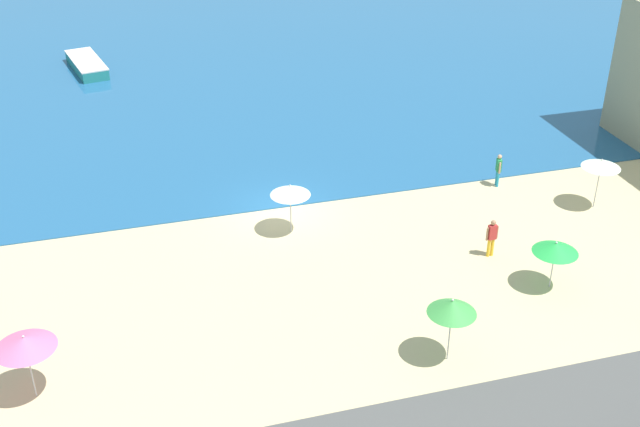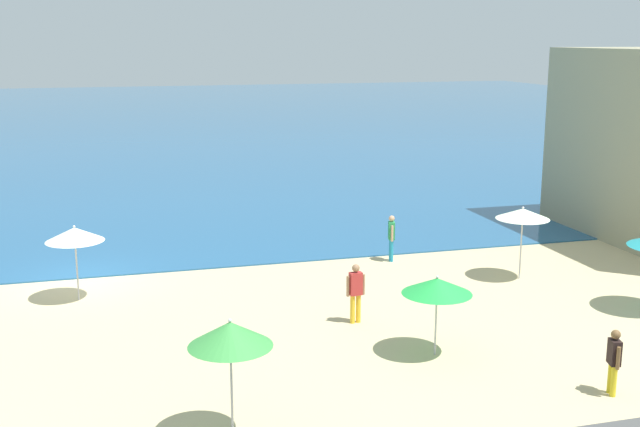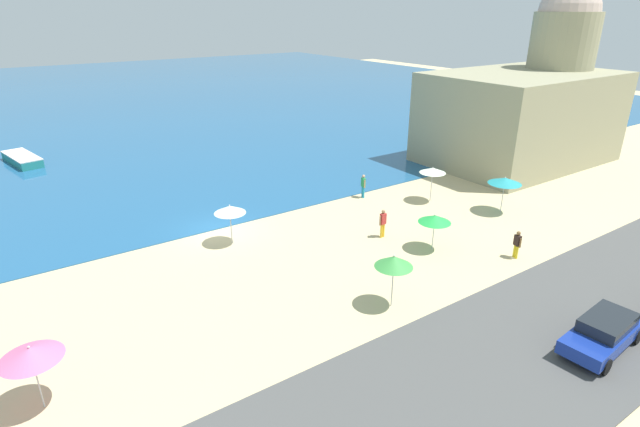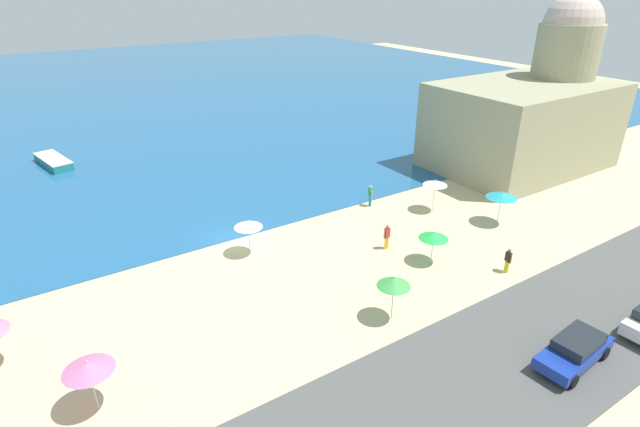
# 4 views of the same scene
# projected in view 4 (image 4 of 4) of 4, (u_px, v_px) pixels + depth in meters

# --- Properties ---
(ground_plane) EXTENTS (160.00, 160.00, 0.00)m
(ground_plane) POSITION_uv_depth(u_px,v_px,m) (236.00, 239.00, 33.87)
(ground_plane) COLOR #CDB98A
(sea) EXTENTS (150.00, 110.00, 0.05)m
(sea) POSITION_uv_depth(u_px,v_px,m) (84.00, 94.00, 75.44)
(sea) COLOR #215888
(sea) RESTS_ON ground_plane
(coastal_road) EXTENTS (80.00, 8.00, 0.06)m
(coastal_road) POSITION_uv_depth(u_px,v_px,m) (421.00, 415.00, 20.25)
(coastal_road) COLOR #4C4D4B
(coastal_road) RESTS_ON ground_plane
(beach_umbrella_0) EXTENTS (2.04, 2.04, 2.54)m
(beach_umbrella_0) POSITION_uv_depth(u_px,v_px,m) (88.00, 366.00, 19.64)
(beach_umbrella_0) COLOR #B2B2B7
(beach_umbrella_0) RESTS_ON ground_plane
(beach_umbrella_1) EXTENTS (1.82, 1.82, 2.15)m
(beach_umbrella_1) POSITION_uv_depth(u_px,v_px,m) (434.00, 235.00, 30.38)
(beach_umbrella_1) COLOR #B2B2B7
(beach_umbrella_1) RESTS_ON ground_plane
(beach_umbrella_4) EXTENTS (1.81, 1.81, 2.53)m
(beach_umbrella_4) POSITION_uv_depth(u_px,v_px,m) (435.00, 183.00, 37.04)
(beach_umbrella_4) COLOR #B2B2B7
(beach_umbrella_4) RESTS_ON ground_plane
(beach_umbrella_5) EXTENTS (1.80, 1.80, 2.42)m
(beach_umbrella_5) POSITION_uv_depth(u_px,v_px,m) (248.00, 224.00, 31.19)
(beach_umbrella_5) COLOR #B2B2B7
(beach_umbrella_5) RESTS_ON ground_plane
(beach_umbrella_6) EXTENTS (2.15, 2.15, 2.48)m
(beach_umbrella_6) POSITION_uv_depth(u_px,v_px,m) (502.00, 195.00, 35.14)
(beach_umbrella_6) COLOR #B2B2B7
(beach_umbrella_6) RESTS_ON ground_plane
(beach_umbrella_7) EXTENTS (1.73, 1.73, 2.61)m
(beach_umbrella_7) POSITION_uv_depth(u_px,v_px,m) (394.00, 282.00, 25.04)
(beach_umbrella_7) COLOR #B2B2B7
(beach_umbrella_7) RESTS_ON ground_plane
(bather_0) EXTENTS (0.57, 0.25, 1.76)m
(bather_0) POSITION_uv_depth(u_px,v_px,m) (387.00, 235.00, 32.28)
(bather_0) COLOR gold
(bather_0) RESTS_ON ground_plane
(bather_1) EXTENTS (0.30, 0.55, 1.58)m
(bather_1) POSITION_uv_depth(u_px,v_px,m) (508.00, 259.00, 29.77)
(bather_1) COLOR gold
(bather_1) RESTS_ON ground_plane
(bather_2) EXTENTS (0.30, 0.55, 1.72)m
(bather_2) POSITION_uv_depth(u_px,v_px,m) (370.00, 195.00, 38.37)
(bather_2) COLOR teal
(bather_2) RESTS_ON ground_plane
(parked_car_0) EXTENTS (4.39, 2.08, 1.37)m
(parked_car_0) POSITION_uv_depth(u_px,v_px,m) (575.00, 349.00, 22.70)
(parked_car_0) COLOR navy
(parked_car_0) RESTS_ON coastal_road
(skiff_nearshore) EXTENTS (2.86, 6.04, 0.76)m
(skiff_nearshore) POSITION_uv_depth(u_px,v_px,m) (53.00, 161.00, 46.86)
(skiff_nearshore) COLOR teal
(skiff_nearshore) RESTS_ON sea
(harbor_fortress) EXTENTS (16.03, 10.72, 14.90)m
(harbor_fortress) POSITION_uv_depth(u_px,v_px,m) (533.00, 112.00, 45.72)
(harbor_fortress) COLOR gray
(harbor_fortress) RESTS_ON ground_plane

